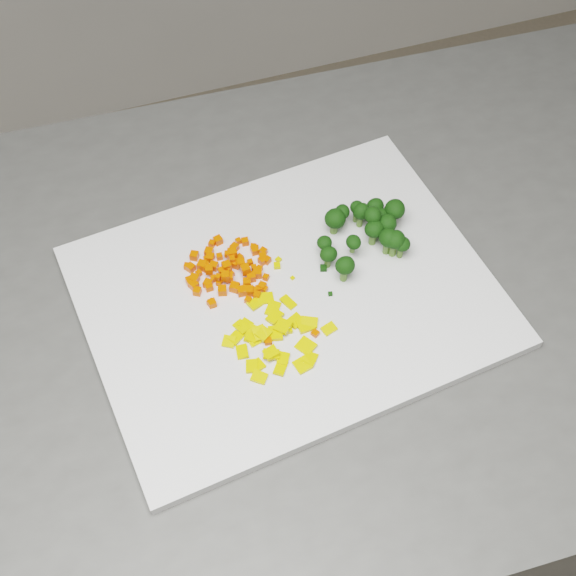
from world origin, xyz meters
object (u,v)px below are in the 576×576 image
object	(u,v)px
counter_block	(314,446)
cutting_board	(288,296)
pepper_pile	(278,334)
carrot_pile	(228,265)
broccoli_pile	(358,226)

from	to	relation	value
counter_block	cutting_board	bearing A→B (deg)	-175.04
cutting_board	pepper_pile	xyz separation A→B (m)	(-0.03, -0.05, 0.01)
cutting_board	carrot_pile	distance (m)	0.08
pepper_pile	broccoli_pile	bearing A→B (deg)	37.61
carrot_pile	pepper_pile	xyz separation A→B (m)	(0.03, -0.10, -0.01)
cutting_board	pepper_pile	size ratio (longest dim) A/B	3.88
broccoli_pile	cutting_board	bearing A→B (deg)	-155.22
counter_block	broccoli_pile	distance (m)	0.50
cutting_board	broccoli_pile	distance (m)	0.12
counter_block	cutting_board	distance (m)	0.46
counter_block	pepper_pile	distance (m)	0.48
carrot_pile	pepper_pile	bearing A→B (deg)	-75.53
counter_block	carrot_pile	size ratio (longest dim) A/B	10.27
counter_block	carrot_pile	bearing A→B (deg)	156.10
carrot_pile	broccoli_pile	world-z (taller)	broccoli_pile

